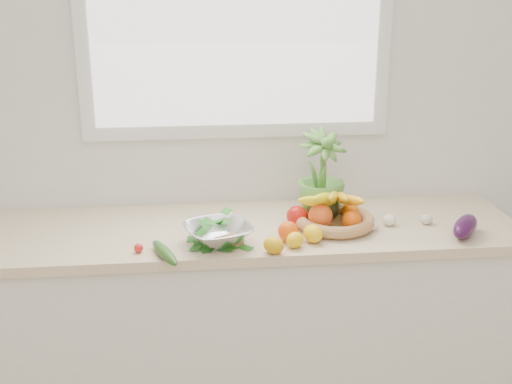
{
  "coord_description": "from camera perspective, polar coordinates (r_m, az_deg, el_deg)",
  "views": [
    {
      "loc": [
        -0.2,
        -0.45,
        1.86
      ],
      "look_at": [
        0.05,
        1.93,
        1.05
      ],
      "focal_mm": 45.0,
      "sensor_mm": 36.0,
      "label": 1
    }
  ],
  "objects": [
    {
      "name": "window_frame",
      "position": [
        2.7,
        -1.8,
        16.34
      ],
      "size": [
        1.3,
        0.03,
        1.1
      ],
      "primitive_type": "cube",
      "color": "white",
      "rests_on": "back_wall"
    },
    {
      "name": "garlic_a",
      "position": [
        2.59,
        10.26,
        -2.94
      ],
      "size": [
        0.06,
        0.06,
        0.04
      ],
      "primitive_type": "ellipsoid",
      "rotation": [
        0.0,
        0.0,
        -0.18
      ],
      "color": "silver",
      "rests_on": "countertop"
    },
    {
      "name": "cucumber",
      "position": [
        2.32,
        -8.13,
        -5.35
      ],
      "size": [
        0.13,
        0.23,
        0.04
      ],
      "primitive_type": "ellipsoid",
      "rotation": [
        0.0,
        0.0,
        0.38
      ],
      "color": "#255118",
      "rests_on": "countertop"
    },
    {
      "name": "eggplant",
      "position": [
        2.61,
        18.1,
        -2.93
      ],
      "size": [
        0.19,
        0.21,
        0.08
      ],
      "primitive_type": "ellipsoid",
      "rotation": [
        0.0,
        0.0,
        -0.66
      ],
      "color": "#300D33",
      "rests_on": "countertop"
    },
    {
      "name": "fruit_basket",
      "position": [
        2.59,
        6.95,
        -2.07
      ],
      "size": [
        0.41,
        0.41,
        0.18
      ],
      "color": "tan",
      "rests_on": "countertop"
    },
    {
      "name": "garlic_c",
      "position": [
        2.65,
        11.79,
        -2.45
      ],
      "size": [
        0.06,
        0.06,
        0.05
      ],
      "primitive_type": "ellipsoid",
      "rotation": [
        0.0,
        0.0,
        0.04
      ],
      "color": "white",
      "rests_on": "countertop"
    },
    {
      "name": "counter_cabinet",
      "position": [
        2.8,
        -1.08,
        -12.0
      ],
      "size": [
        2.2,
        0.58,
        0.86
      ],
      "primitive_type": "cube",
      "color": "silver",
      "rests_on": "ground"
    },
    {
      "name": "ginger",
      "position": [
        2.41,
        -2.41,
        -4.32
      ],
      "size": [
        0.11,
        0.09,
        0.03
      ],
      "primitive_type": "cube",
      "rotation": [
        0.0,
        0.0,
        0.55
      ],
      "color": "tan",
      "rests_on": "countertop"
    },
    {
      "name": "back_wall",
      "position": [
        2.76,
        -1.74,
        8.02
      ],
      "size": [
        4.5,
        0.02,
        2.7
      ],
      "primitive_type": "cube",
      "color": "white",
      "rests_on": "ground"
    },
    {
      "name": "lemon_c",
      "position": [
        2.33,
        1.58,
        -4.75
      ],
      "size": [
        0.1,
        0.1,
        0.06
      ],
      "primitive_type": "ellipsoid",
      "rotation": [
        0.0,
        0.0,
        0.84
      ],
      "color": "#DB9E0B",
      "rests_on": "countertop"
    },
    {
      "name": "lemon_b",
      "position": [
        2.39,
        3.47,
        -4.28
      ],
      "size": [
        0.1,
        0.1,
        0.06
      ],
      "primitive_type": "ellipsoid",
      "rotation": [
        0.0,
        0.0,
        -0.76
      ],
      "color": "yellow",
      "rests_on": "countertop"
    },
    {
      "name": "colander_with_spinach",
      "position": [
        2.39,
        -3.39,
        -3.32
      ],
      "size": [
        0.31,
        0.31,
        0.13
      ],
      "color": "silver",
      "rests_on": "countertop"
    },
    {
      "name": "garlic_b",
      "position": [
        2.7,
        14.92,
        -2.34
      ],
      "size": [
        0.06,
        0.06,
        0.04
      ],
      "primitive_type": "ellipsoid",
      "rotation": [
        0.0,
        0.0,
        -0.26
      ],
      "color": "beige",
      "rests_on": "countertop"
    },
    {
      "name": "apple",
      "position": [
        2.58,
        3.67,
        -2.14
      ],
      "size": [
        0.1,
        0.1,
        0.09
      ],
      "primitive_type": "sphere",
      "rotation": [
        0.0,
        0.0,
        -0.26
      ],
      "color": "red",
      "rests_on": "countertop"
    },
    {
      "name": "potted_herb",
      "position": [
        2.64,
        5.79,
        1.59
      ],
      "size": [
        0.27,
        0.27,
        0.36
      ],
      "primitive_type": "imported",
      "rotation": [
        0.0,
        0.0,
        0.42
      ],
      "color": "#518C32",
      "rests_on": "countertop"
    },
    {
      "name": "orange_loose",
      "position": [
        2.44,
        2.87,
        -3.51
      ],
      "size": [
        0.09,
        0.09,
        0.08
      ],
      "primitive_type": "sphere",
      "rotation": [
        0.0,
        0.0,
        -0.23
      ],
      "color": "#E74F07",
      "rests_on": "countertop"
    },
    {
      "name": "countertop",
      "position": [
        2.6,
        -1.14,
        -3.44
      ],
      "size": [
        2.24,
        0.62,
        0.04
      ],
      "primitive_type": "cube",
      "color": "beige",
      "rests_on": "counter_cabinet"
    },
    {
      "name": "window_pane",
      "position": [
        2.68,
        -1.77,
        16.32
      ],
      "size": [
        1.18,
        0.01,
        0.98
      ],
      "primitive_type": "cube",
      "color": "white",
      "rests_on": "window_frame"
    },
    {
      "name": "lemon_a",
      "position": [
        2.44,
        5.1,
        -3.69
      ],
      "size": [
        0.09,
        0.1,
        0.07
      ],
      "primitive_type": "ellipsoid",
      "rotation": [
        0.0,
        0.0,
        0.28
      ],
      "color": "yellow",
      "rests_on": "countertop"
    },
    {
      "name": "radish",
      "position": [
        2.39,
        -10.41,
        -4.92
      ],
      "size": [
        0.04,
        0.04,
        0.03
      ],
      "primitive_type": "sphere",
      "rotation": [
        0.0,
        0.0,
        -0.33
      ],
      "color": "red",
      "rests_on": "countertop"
    }
  ]
}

